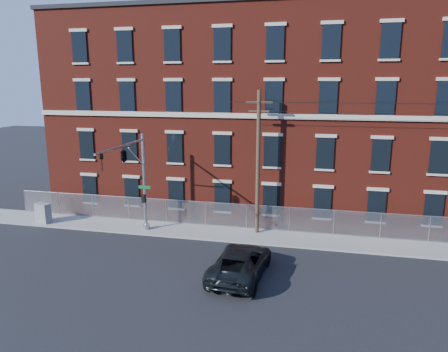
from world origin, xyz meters
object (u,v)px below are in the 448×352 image
traffic_signal_mast (129,164)px  pickup_truck (240,262)px  utility_pole_near (258,161)px  utility_cabinet (43,213)px

traffic_signal_mast → pickup_truck: traffic_signal_mast is taller
pickup_truck → utility_pole_near: bearing=-85.2°
pickup_truck → utility_cabinet: (-16.33, 5.40, 0.06)m
traffic_signal_mast → pickup_truck: bearing=-22.8°
utility_pole_near → utility_cabinet: size_ratio=6.67×
traffic_signal_mast → utility_cabinet: bearing=166.3°
traffic_signal_mast → pickup_truck: size_ratio=1.20×
pickup_truck → utility_cabinet: 17.20m
pickup_truck → utility_cabinet: pickup_truck is taller
traffic_signal_mast → utility_pole_near: size_ratio=0.70×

